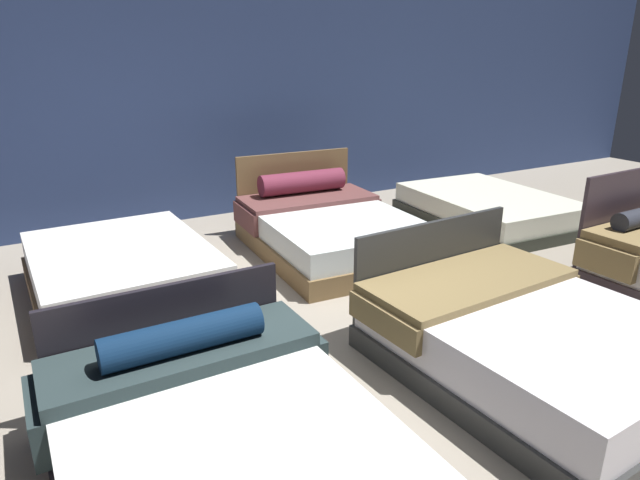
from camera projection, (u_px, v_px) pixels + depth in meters
name	position (u px, v px, depth m)	size (l,w,h in m)	color
ground_plane	(298.00, 329.00, 4.45)	(18.00, 18.00, 0.02)	gray
showroom_back_wall	(167.00, 82.00, 6.70)	(18.00, 0.06, 3.50)	navy
bed_1	(227.00, 452.00, 2.76)	(1.69, 2.19, 0.76)	black
bed_2	(525.00, 339.00, 3.79)	(1.76, 2.10, 0.85)	#2D2F2E
bed_5	(123.00, 272.00, 5.00)	(1.58, 1.98, 0.45)	brown
bed_6	(329.00, 229.00, 6.08)	(1.69, 2.19, 0.95)	brown
bed_7	(488.00, 208.00, 7.09)	(1.63, 2.22, 0.38)	black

